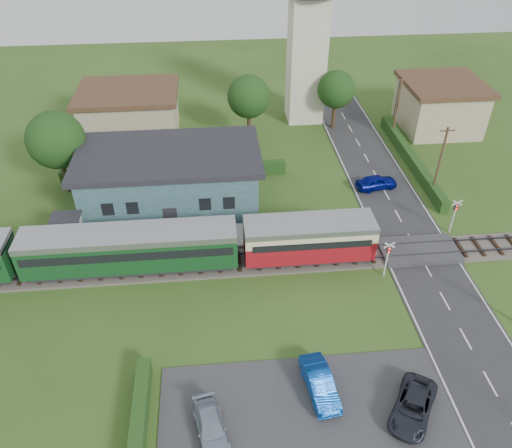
{
  "coord_description": "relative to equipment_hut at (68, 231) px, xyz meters",
  "views": [
    {
      "loc": [
        -5.97,
        -27.53,
        26.1
      ],
      "look_at": [
        -3.0,
        4.0,
        2.31
      ],
      "focal_mm": 35.0,
      "sensor_mm": 36.0,
      "label": 1
    }
  ],
  "objects": [
    {
      "name": "ground",
      "position": [
        18.0,
        -5.2,
        -1.75
      ],
      "size": [
        120.0,
        120.0,
        0.0
      ],
      "primitive_type": "plane",
      "color": "#2D4C19"
    },
    {
      "name": "railway_track",
      "position": [
        18.0,
        -3.2,
        -1.64
      ],
      "size": [
        76.0,
        3.2,
        0.49
      ],
      "color": "#4C443D",
      "rests_on": "ground"
    },
    {
      "name": "road",
      "position": [
        28.0,
        -5.2,
        -1.72
      ],
      "size": [
        6.0,
        70.0,
        0.05
      ],
      "primitive_type": "cube",
      "color": "#28282B",
      "rests_on": "ground"
    },
    {
      "name": "car_park",
      "position": [
        16.5,
        -17.2,
        -1.71
      ],
      "size": [
        17.0,
        9.0,
        0.08
      ],
      "primitive_type": "cube",
      "color": "#333335",
      "rests_on": "ground"
    },
    {
      "name": "crossing_deck",
      "position": [
        28.0,
        -3.2,
        -1.52
      ],
      "size": [
        6.2,
        3.4,
        0.45
      ],
      "primitive_type": "cube",
      "color": "#333335",
      "rests_on": "ground"
    },
    {
      "name": "platform",
      "position": [
        8.0,
        0.0,
        -1.52
      ],
      "size": [
        30.0,
        3.0,
        0.45
      ],
      "primitive_type": "cube",
      "color": "gray",
      "rests_on": "ground"
    },
    {
      "name": "equipment_hut",
      "position": [
        0.0,
        0.0,
        0.0
      ],
      "size": [
        2.3,
        2.3,
        2.55
      ],
      "color": "beige",
      "rests_on": "platform"
    },
    {
      "name": "station_building",
      "position": [
        8.0,
        5.79,
        0.95
      ],
      "size": [
        16.0,
        9.0,
        5.3
      ],
      "color": "#2E575A",
      "rests_on": "ground"
    },
    {
      "name": "train",
      "position": [
        2.13,
        -3.2,
        0.43
      ],
      "size": [
        43.2,
        2.9,
        3.4
      ],
      "color": "#232328",
      "rests_on": "ground"
    },
    {
      "name": "church_tower",
      "position": [
        23.0,
        22.8,
        8.48
      ],
      "size": [
        6.0,
        6.0,
        17.6
      ],
      "color": "beige",
      "rests_on": "ground"
    },
    {
      "name": "house_west",
      "position": [
        3.0,
        19.8,
        1.04
      ],
      "size": [
        10.8,
        8.8,
        5.5
      ],
      "color": "tan",
      "rests_on": "ground"
    },
    {
      "name": "house_east",
      "position": [
        38.0,
        18.8,
        1.05
      ],
      "size": [
        8.8,
        8.8,
        5.5
      ],
      "color": "tan",
      "rests_on": "ground"
    },
    {
      "name": "hedge_carpark",
      "position": [
        7.0,
        -17.2,
        -1.15
      ],
      "size": [
        0.8,
        9.0,
        1.2
      ],
      "primitive_type": "cube",
      "color": "#193814",
      "rests_on": "ground"
    },
    {
      "name": "hedge_roadside",
      "position": [
        32.2,
        10.8,
        -1.15
      ],
      "size": [
        0.8,
        18.0,
        1.2
      ],
      "primitive_type": "cube",
      "color": "#193814",
      "rests_on": "ground"
    },
    {
      "name": "hedge_station",
      "position": [
        8.0,
        10.3,
        -1.1
      ],
      "size": [
        22.0,
        0.8,
        1.3
      ],
      "primitive_type": "cube",
      "color": "#193814",
      "rests_on": "ground"
    },
    {
      "name": "tree_a",
      "position": [
        -2.0,
        8.8,
        3.63
      ],
      "size": [
        5.2,
        5.2,
        8.0
      ],
      "color": "#332316",
      "rests_on": "ground"
    },
    {
      "name": "tree_b",
      "position": [
        16.0,
        17.8,
        3.27
      ],
      "size": [
        4.6,
        4.6,
        7.34
      ],
      "color": "#332316",
      "rests_on": "ground"
    },
    {
      "name": "tree_c",
      "position": [
        26.0,
        19.8,
        2.91
      ],
      "size": [
        4.2,
        4.2,
        6.78
      ],
      "color": "#332316",
      "rests_on": "ground"
    },
    {
      "name": "utility_pole_c",
      "position": [
        32.2,
        4.8,
        1.88
      ],
      "size": [
        1.4,
        0.22,
        7.0
      ],
      "color": "#473321",
      "rests_on": "ground"
    },
    {
      "name": "utility_pole_d",
      "position": [
        32.2,
        16.8,
        1.88
      ],
      "size": [
        1.4,
        0.22,
        7.0
      ],
      "color": "#473321",
      "rests_on": "ground"
    },
    {
      "name": "crossing_signal_near",
      "position": [
        24.4,
        -5.61,
        0.39
      ],
      "size": [
        0.84,
        0.28,
        3.28
      ],
      "color": "silver",
      "rests_on": "ground"
    },
    {
      "name": "crossing_signal_far",
      "position": [
        31.6,
        -0.81,
        0.39
      ],
      "size": [
        0.84,
        0.28,
        3.28
      ],
      "color": "silver",
      "rests_on": "ground"
    },
    {
      "name": "streetlamp_west",
      "position": [
        -4.0,
        14.8,
        1.29
      ],
      "size": [
        0.3,
        0.3,
        5.15
      ],
      "color": "#3F3F47",
      "rests_on": "ground"
    },
    {
      "name": "streetlamp_east",
      "position": [
        34.0,
        21.8,
        1.29
      ],
      "size": [
        0.3,
        0.3,
        5.15
      ],
      "color": "#3F3F47",
      "rests_on": "ground"
    },
    {
      "name": "car_on_road",
      "position": [
        27.3,
        6.48,
        -1.03
      ],
      "size": [
        4.13,
        2.24,
        1.34
      ],
      "primitive_type": "imported",
      "rotation": [
        0.0,
        0.0,
        1.75
      ],
      "color": "#030C77",
      "rests_on": "road"
    },
    {
      "name": "car_park_blue",
      "position": [
        17.48,
        -15.19,
        -0.99
      ],
      "size": [
        1.97,
        4.27,
        1.36
      ],
      "primitive_type": "imported",
      "rotation": [
        0.0,
        0.0,
        0.13
      ],
      "color": "#0845AA",
      "rests_on": "car_park"
    },
    {
      "name": "car_park_silver",
      "position": [
        10.98,
        -17.38,
        -1.1
      ],
      "size": [
        2.3,
        4.11,
        1.13
      ],
      "primitive_type": "imported",
      "rotation": [
        0.0,
        0.0,
        0.19
      ],
      "color": "#99A4BA",
      "rests_on": "car_park"
    },
    {
      "name": "car_park_dark",
      "position": [
        22.5,
        -17.18,
        -1.06
      ],
      "size": [
        4.11,
        4.8,
        1.22
      ],
      "primitive_type": "imported",
      "rotation": [
        0.0,
        0.0,
        -0.58
      ],
      "color": "#22252F",
      "rests_on": "car_park"
    },
    {
      "name": "pedestrian_near",
      "position": [
        15.32,
        -0.14,
        -0.5
      ],
      "size": [
        0.63,
        0.45,
        1.6
      ],
      "primitive_type": "imported",
      "rotation": [
        0.0,
        0.0,
        3.01
      ],
      "color": "gray",
      "rests_on": "platform"
    },
    {
      "name": "pedestrian_far",
      "position": [
        0.06,
        -0.4,
        -0.43
      ],
      "size": [
        0.68,
        0.86,
        1.74
      ],
      "primitive_type": "imported",
      "rotation": [
        0.0,
        0.0,
        1.55
      ],
      "color": "gray",
      "rests_on": "platform"
    }
  ]
}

